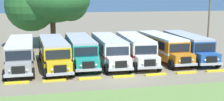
{
  "coord_description": "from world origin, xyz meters",
  "views": [
    {
      "loc": [
        -6.73,
        -25.99,
        7.23
      ],
      "look_at": [
        0.0,
        4.15,
        1.6
      ],
      "focal_mm": 47.97,
      "sensor_mm": 36.0,
      "label": 1
    }
  ],
  "objects": [
    {
      "name": "curb_wheelstop_2",
      "position": [
        -3.08,
        -0.65,
        0.07
      ],
      "size": [
        2.0,
        0.36,
        0.15
      ],
      "primitive_type": "cube",
      "color": "yellow",
      "rests_on": "ground_plane"
    },
    {
      "name": "parked_bus_slot_6",
      "position": [
        9.34,
        5.73,
        1.58
      ],
      "size": [
        3.0,
        10.88,
        2.82
      ],
      "rotation": [
        0.0,
        0.0,
        -1.61
      ],
      "color": "#23519E",
      "rests_on": "ground_plane"
    },
    {
      "name": "curb_wheelstop_1",
      "position": [
        -6.17,
        -0.65,
        0.07
      ],
      "size": [
        2.0,
        0.36,
        0.15
      ],
      "primitive_type": "cube",
      "color": "yellow",
      "rests_on": "ground_plane"
    },
    {
      "name": "ground_plane",
      "position": [
        0.0,
        0.0,
        0.0
      ],
      "size": [
        220.0,
        220.0,
        0.0
      ],
      "primitive_type": "plane",
      "color": "#84755B"
    },
    {
      "name": "utility_pole",
      "position": [
        12.6,
        6.79,
        3.99
      ],
      "size": [
        1.8,
        0.2,
        7.48
      ],
      "color": "brown",
      "rests_on": "ground_plane"
    },
    {
      "name": "broad_shade_tree",
      "position": [
        -6.11,
        18.27,
        6.48
      ],
      "size": [
        11.9,
        11.7,
        9.9
      ],
      "color": "brown",
      "rests_on": "ground_plane"
    },
    {
      "name": "parked_bus_slot_3",
      "position": [
        -0.03,
        5.6,
        1.58
      ],
      "size": [
        2.79,
        10.85,
        2.82
      ],
      "rotation": [
        0.0,
        0.0,
        -1.58
      ],
      "color": "silver",
      "rests_on": "ground_plane"
    },
    {
      "name": "curb_wheelstop_0",
      "position": [
        -9.25,
        -0.65,
        0.07
      ],
      "size": [
        2.0,
        0.36,
        0.15
      ],
      "primitive_type": "cube",
      "color": "yellow",
      "rests_on": "ground_plane"
    },
    {
      "name": "parked_bus_slot_5",
      "position": [
        6.34,
        5.98,
        1.58
      ],
      "size": [
        3.0,
        10.88,
        2.82
      ],
      "rotation": [
        0.0,
        0.0,
        -1.54
      ],
      "color": "orange",
      "rests_on": "ground_plane"
    },
    {
      "name": "parked_bus_slot_1",
      "position": [
        -6.0,
        5.07,
        1.58
      ],
      "size": [
        3.27,
        10.93,
        2.82
      ],
      "rotation": [
        0.0,
        0.0,
        -1.51
      ],
      "color": "yellow",
      "rests_on": "ground_plane"
    },
    {
      "name": "curb_wheelstop_3",
      "position": [
        0.0,
        -0.65,
        0.07
      ],
      "size": [
        2.0,
        0.36,
        0.15
      ],
      "primitive_type": "cube",
      "color": "yellow",
      "rests_on": "ground_plane"
    },
    {
      "name": "parked_bus_slot_2",
      "position": [
        -3.11,
        5.99,
        1.58
      ],
      "size": [
        2.77,
        10.85,
        2.82
      ],
      "rotation": [
        0.0,
        0.0,
        -1.56
      ],
      "color": "teal",
      "rests_on": "ground_plane"
    },
    {
      "name": "parked_bus_slot_0",
      "position": [
        -9.32,
        5.43,
        1.58
      ],
      "size": [
        2.99,
        10.88,
        2.82
      ],
      "rotation": [
        0.0,
        0.0,
        -1.54
      ],
      "color": "#9E9993",
      "rests_on": "ground_plane"
    },
    {
      "name": "curb_wheelstop_4",
      "position": [
        3.08,
        -0.65,
        0.07
      ],
      "size": [
        2.0,
        0.36,
        0.15
      ],
      "primitive_type": "cube",
      "color": "yellow",
      "rests_on": "ground_plane"
    },
    {
      "name": "parked_bus_slot_4",
      "position": [
        2.97,
        5.62,
        1.58
      ],
      "size": [
        3.13,
        10.9,
        2.82
      ],
      "rotation": [
        0.0,
        0.0,
        -1.62
      ],
      "color": "silver",
      "rests_on": "ground_plane"
    },
    {
      "name": "curb_wheelstop_5",
      "position": [
        6.17,
        -0.65,
        0.07
      ],
      "size": [
        2.0,
        0.36,
        0.15
      ],
      "primitive_type": "cube",
      "color": "yellow",
      "rests_on": "ground_plane"
    },
    {
      "name": "curb_wheelstop_6",
      "position": [
        9.25,
        -0.65,
        0.07
      ],
      "size": [
        2.0,
        0.36,
        0.15
      ],
      "primitive_type": "cube",
      "color": "yellow",
      "rests_on": "ground_plane"
    }
  ]
}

